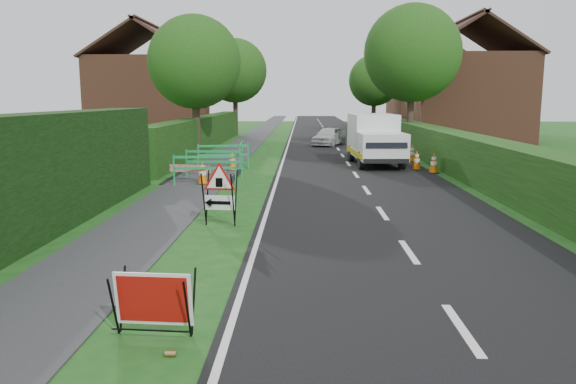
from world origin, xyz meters
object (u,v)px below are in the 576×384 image
object	(u,v)px
red_rect_sign	(153,300)
hatchback_car	(329,136)
triangle_sign	(218,189)
works_van	(375,138)

from	to	relation	value
red_rect_sign	hatchback_car	xyz separation A→B (m)	(3.33, 27.29, 0.11)
triangle_sign	red_rect_sign	bearing A→B (deg)	-83.53
triangle_sign	hatchback_car	bearing A→B (deg)	86.45
red_rect_sign	triangle_sign	world-z (taller)	triangle_sign
red_rect_sign	hatchback_car	bearing A→B (deg)	87.08
triangle_sign	hatchback_car	xyz separation A→B (m)	(3.43, 21.49, -0.28)
works_van	hatchback_car	xyz separation A→B (m)	(-1.49, 9.72, -0.57)
triangle_sign	works_van	distance (m)	12.76
red_rect_sign	works_van	xyz separation A→B (m)	(4.82, 17.58, 0.67)
red_rect_sign	hatchback_car	size ratio (longest dim) A/B	0.29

